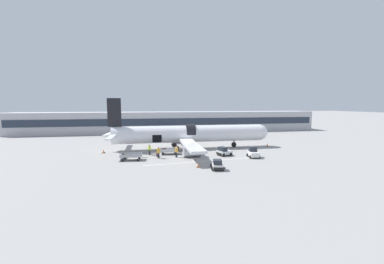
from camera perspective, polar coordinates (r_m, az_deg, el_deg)
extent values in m
plane|color=gray|center=(43.59, -0.44, -4.85)|extent=(500.00, 500.00, 0.00)
cube|color=silver|center=(36.80, 3.64, -7.02)|extent=(19.55, 2.39, 0.01)
cube|color=#B2B2B7|center=(76.11, -4.85, 2.49)|extent=(94.44, 8.75, 6.40)
cube|color=#232D3D|center=(71.69, -4.50, 2.49)|extent=(92.55, 0.16, 2.05)
cylinder|color=silver|center=(46.47, -0.50, -0.44)|extent=(29.66, 3.29, 3.29)
sphere|color=silver|center=(51.15, 16.09, -0.05)|extent=(3.13, 3.13, 3.13)
cone|color=silver|center=(46.29, -18.89, -0.83)|extent=(3.78, 3.03, 3.03)
cylinder|color=black|center=(46.40, -0.49, -0.08)|extent=(1.78, 3.30, 3.30)
cube|color=black|center=(45.86, -18.33, 4.51)|extent=(2.47, 0.28, 5.29)
cube|color=silver|center=(42.41, -18.87, -1.04)|extent=(0.98, 7.65, 0.20)
cube|color=silver|center=(49.93, -17.61, 0.12)|extent=(0.98, 7.65, 0.20)
cube|color=silver|center=(39.27, -0.35, -3.09)|extent=(2.33, 13.66, 0.40)
cube|color=silver|center=(53.59, -3.10, -0.48)|extent=(2.33, 13.66, 0.40)
cylinder|color=#B2B7BF|center=(39.43, -0.04, -4.55)|extent=(2.85, 2.02, 2.02)
cylinder|color=#B2B7BF|center=(53.81, -2.89, -1.54)|extent=(2.85, 2.02, 2.02)
cube|color=black|center=(44.27, -8.48, -1.62)|extent=(1.70, 0.12, 1.40)
cylinder|color=#56565B|center=(49.12, 10.14, -2.08)|extent=(0.22, 0.22, 1.61)
sphere|color=black|center=(49.24, 10.12, -3.00)|extent=(1.05, 1.05, 1.05)
cylinder|color=#56565B|center=(43.99, -3.78, -3.00)|extent=(0.22, 0.22, 1.61)
sphere|color=black|center=(44.13, -3.77, -4.03)|extent=(1.05, 1.05, 1.05)
cylinder|color=#56565B|center=(48.59, -4.42, -2.09)|extent=(0.22, 0.22, 1.61)
sphere|color=black|center=(48.72, -4.42, -3.02)|extent=(1.05, 1.05, 1.05)
cube|color=silver|center=(40.99, 7.87, -4.90)|extent=(2.63, 2.30, 0.59)
cube|color=#232833|center=(40.65, 7.44, -4.08)|extent=(1.40, 1.68, 0.67)
cube|color=black|center=(40.35, 6.54, -5.23)|extent=(0.59, 1.49, 0.29)
sphere|color=black|center=(41.25, 6.35, -5.16)|extent=(0.56, 0.56, 0.56)
sphere|color=black|center=(39.97, 7.68, -5.56)|extent=(0.56, 0.56, 0.56)
sphere|color=black|center=(42.12, 8.04, -4.94)|extent=(0.56, 0.56, 0.56)
sphere|color=black|center=(40.86, 9.39, -5.32)|extent=(0.56, 0.56, 0.56)
cube|color=silver|center=(32.38, 6.09, -8.04)|extent=(1.77, 2.79, 0.53)
cube|color=#232833|center=(31.80, 6.19, -7.23)|extent=(1.31, 1.35, 0.63)
cube|color=black|center=(31.11, 6.34, -8.86)|extent=(1.17, 0.34, 0.27)
sphere|color=black|center=(31.53, 5.12, -8.85)|extent=(0.56, 0.56, 0.56)
sphere|color=black|center=(31.66, 7.37, -8.82)|extent=(0.56, 0.56, 0.56)
sphere|color=black|center=(33.23, 4.87, -8.04)|extent=(0.56, 0.56, 0.56)
sphere|color=black|center=(33.34, 7.01, -8.02)|extent=(0.56, 0.56, 0.56)
cube|color=white|center=(40.27, 14.65, -5.16)|extent=(1.70, 2.41, 0.72)
cube|color=#232833|center=(40.49, 14.51, -4.00)|extent=(1.33, 1.16, 0.79)
cube|color=black|center=(41.40, 14.15, -5.03)|extent=(1.28, 0.28, 0.36)
sphere|color=black|center=(41.25, 15.21, -5.36)|extent=(0.56, 0.56, 0.56)
sphere|color=black|center=(40.85, 13.41, -5.42)|extent=(0.56, 0.56, 0.56)
sphere|color=black|center=(39.84, 15.90, -5.80)|extent=(0.56, 0.56, 0.56)
sphere|color=black|center=(39.43, 14.04, -5.87)|extent=(0.56, 0.56, 0.56)
cube|color=#B7BABF|center=(41.79, -5.60, -4.66)|extent=(3.28, 1.91, 0.05)
cube|color=#B7BABF|center=(41.77, -3.47, -4.27)|extent=(0.19, 1.67, 0.49)
cube|color=#B7BABF|center=(40.95, -5.59, -4.51)|extent=(3.09, 0.30, 0.49)
cube|color=#B7BABF|center=(42.53, -5.61, -4.09)|extent=(3.09, 0.30, 0.49)
cube|color=#333338|center=(41.89, -2.81, -4.92)|extent=(0.90, 0.15, 0.06)
sphere|color=black|center=(41.06, -4.03, -5.31)|extent=(0.40, 0.40, 0.40)
sphere|color=black|center=(42.69, -4.11, -4.84)|extent=(0.40, 0.40, 0.40)
sphere|color=black|center=(41.04, -7.13, -5.35)|extent=(0.40, 0.40, 0.40)
sphere|color=black|center=(42.68, -7.09, -4.88)|extent=(0.40, 0.40, 0.40)
cube|color=black|center=(41.66, -4.44, -4.35)|extent=(0.38, 0.32, 0.43)
cube|color=#1E2347|center=(41.41, -5.17, -4.42)|extent=(0.52, 0.33, 0.44)
cube|color=#4C1E1E|center=(41.59, -6.56, -4.30)|extent=(0.58, 0.37, 0.57)
cube|color=#2D2D33|center=(41.99, -7.16, -4.27)|extent=(0.43, 0.28, 0.46)
cube|color=#999BA0|center=(38.34, -14.55, -5.72)|extent=(3.42, 1.95, 0.05)
cube|color=#999BA0|center=(38.07, -12.15, -5.38)|extent=(0.21, 1.66, 0.42)
cube|color=#999BA0|center=(37.52, -14.75, -5.63)|extent=(3.21, 0.35, 0.42)
cube|color=#999BA0|center=(39.07, -14.37, -5.14)|extent=(3.21, 0.35, 0.42)
cube|color=#333338|center=(38.12, -11.41, -6.12)|extent=(0.90, 0.16, 0.06)
sphere|color=black|center=(37.47, -12.98, -6.63)|extent=(0.40, 0.40, 0.40)
sphere|color=black|center=(39.07, -12.66, -6.07)|extent=(0.40, 0.40, 0.40)
sphere|color=black|center=(37.84, -16.46, -6.60)|extent=(0.40, 0.40, 0.40)
sphere|color=black|center=(39.43, -16.00, -6.05)|extent=(0.40, 0.40, 0.40)
cube|color=#1E2347|center=(38.59, -16.29, -5.33)|extent=(0.53, 0.37, 0.43)
cube|color=olive|center=(38.22, -15.76, -5.42)|extent=(0.44, 0.29, 0.45)
cube|color=#2D2D33|center=(38.18, -13.18, -5.50)|extent=(0.38, 0.23, 0.26)
cylinder|color=#1E2338|center=(43.81, -0.38, -4.21)|extent=(0.44, 0.44, 0.89)
cylinder|color=#B7E019|center=(43.67, -0.38, -3.18)|extent=(0.56, 0.56, 0.70)
sphere|color=#9E7556|center=(43.59, -0.38, -2.57)|extent=(0.25, 0.25, 0.25)
cylinder|color=#B7E019|center=(43.76, -0.69, -3.26)|extent=(0.18, 0.18, 0.64)
cylinder|color=#B7E019|center=(43.60, -0.08, -3.30)|extent=(0.18, 0.18, 0.64)
cylinder|color=#2D2D33|center=(41.50, -10.27, -4.91)|extent=(0.40, 0.40, 0.90)
cylinder|color=#B7E019|center=(41.35, -10.29, -3.82)|extent=(0.51, 0.51, 0.71)
sphere|color=#9E7556|center=(41.26, -10.31, -3.16)|extent=(0.25, 0.25, 0.25)
cylinder|color=#B7E019|center=(41.60, -10.38, -3.87)|extent=(0.16, 0.16, 0.65)
cylinder|color=#B7E019|center=(41.12, -10.21, -3.99)|extent=(0.16, 0.16, 0.65)
cylinder|color=#1E2338|center=(39.24, -3.80, -5.50)|extent=(0.35, 0.35, 0.89)
cylinder|color=orange|center=(39.08, -3.81, -4.35)|extent=(0.45, 0.45, 0.70)
sphere|color=beige|center=(38.99, -3.81, -3.67)|extent=(0.25, 0.25, 0.25)
cylinder|color=orange|center=(39.34, -3.82, -4.40)|extent=(0.14, 0.14, 0.65)
cylinder|color=orange|center=(38.85, -3.80, -4.54)|extent=(0.14, 0.14, 0.65)
cylinder|color=#1E2338|center=(38.85, -8.13, -5.67)|extent=(0.44, 0.44, 0.90)
cylinder|color=orange|center=(38.69, -8.14, -4.51)|extent=(0.56, 0.56, 0.71)
sphere|color=brown|center=(38.60, -8.16, -3.81)|extent=(0.25, 0.25, 0.25)
cylinder|color=orange|center=(38.93, -7.99, -4.55)|extent=(0.18, 0.18, 0.65)
cylinder|color=orange|center=(38.48, -8.29, -4.69)|extent=(0.18, 0.18, 0.65)
cube|color=#4C1E1E|center=(40.09, -8.32, -5.51)|extent=(0.50, 0.40, 0.59)
cube|color=black|center=(40.02, -8.33, -5.01)|extent=(0.27, 0.13, 0.12)
cube|color=black|center=(52.03, 17.78, -3.27)|extent=(0.46, 0.46, 0.03)
cone|color=orange|center=(51.98, 17.80, -2.93)|extent=(0.34, 0.34, 0.67)
cylinder|color=white|center=(51.97, 17.80, -2.89)|extent=(0.20, 0.20, 0.08)
cube|color=black|center=(33.14, 1.52, -8.54)|extent=(0.46, 0.46, 0.03)
cone|color=orange|center=(33.05, 1.52, -7.97)|extent=(0.34, 0.34, 0.70)
cylinder|color=white|center=(33.04, 1.52, -7.91)|extent=(0.20, 0.20, 0.08)
cube|color=black|center=(40.43, 1.60, -5.75)|extent=(0.61, 0.61, 0.03)
cone|color=orange|center=(40.37, 1.60, -5.36)|extent=(0.45, 0.45, 0.59)
cylinder|color=white|center=(40.37, 1.60, -5.32)|extent=(0.26, 0.26, 0.07)
cube|color=black|center=(45.55, -20.65, -4.77)|extent=(0.62, 0.62, 0.03)
cone|color=orange|center=(45.49, -20.66, -4.40)|extent=(0.46, 0.46, 0.63)
cylinder|color=white|center=(45.49, -20.66, -4.36)|extent=(0.27, 0.27, 0.08)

